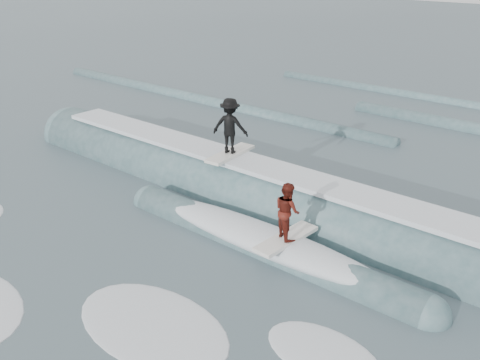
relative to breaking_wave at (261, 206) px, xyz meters
The scene contains 6 objects.
ground 6.06m from the breaking_wave, 92.00° to the right, with size 160.00×160.00×0.00m, color #384952.
breaking_wave is the anchor object (origin of this frame).
surfer_black 2.62m from the breaking_wave, 169.86° to the left, with size 1.30×2.04×1.86m.
surfer_red 3.26m from the breaking_wave, 39.92° to the right, with size 0.90×2.03×1.59m.
whitewater 6.90m from the breaking_wave, 91.06° to the right, with size 17.25×6.76×0.10m.
far_swells 11.60m from the breaking_wave, 88.73° to the left, with size 40.11×8.65×0.80m.
Camera 1 is at (9.23, -5.78, 7.34)m, focal length 40.00 mm.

